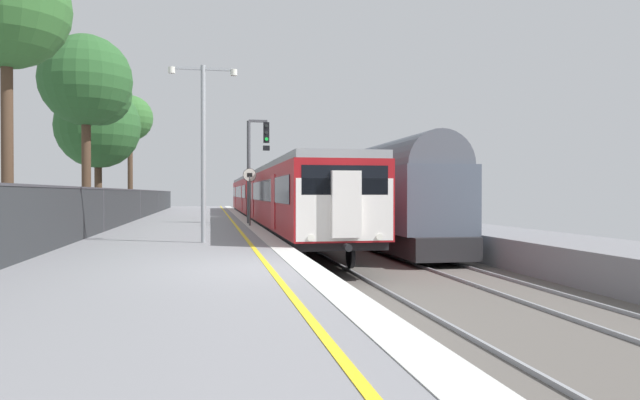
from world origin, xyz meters
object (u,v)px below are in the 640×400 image
platform_lamp_mid (203,137)px  background_tree_back (5,12)px  background_tree_centre (99,128)px  background_tree_right (89,85)px  background_tree_left (131,120)px  commuter_train_at_platform (269,196)px  freight_train_adjacent_track (320,193)px  signal_gantry (254,159)px  speed_limit_sign (250,189)px

platform_lamp_mid → background_tree_back: background_tree_back is taller
platform_lamp_mid → background_tree_centre: 18.80m
background_tree_centre → background_tree_back: background_tree_back is taller
platform_lamp_mid → background_tree_right: size_ratio=0.60×
background_tree_left → background_tree_back: (-0.35, -23.89, 0.11)m
commuter_train_at_platform → background_tree_right: bearing=-141.1°
commuter_train_at_platform → background_tree_left: size_ratio=5.05×
commuter_train_at_platform → platform_lamp_mid: platform_lamp_mid is taller
freight_train_adjacent_track → platform_lamp_mid: bearing=-109.1°
signal_gantry → speed_limit_sign: 2.63m
speed_limit_sign → platform_lamp_mid: (-1.93, -8.54, 1.48)m
commuter_train_at_platform → platform_lamp_mid: size_ratio=7.92×
freight_train_adjacent_track → background_tree_left: (-12.96, 1.76, 5.03)m
commuter_train_at_platform → platform_lamp_mid: bearing=-101.7°
background_tree_centre → background_tree_left: bearing=82.1°
freight_train_adjacent_track → speed_limit_sign: 15.17m
background_tree_left → background_tree_centre: 6.82m
commuter_train_at_platform → speed_limit_sign: bearing=-100.8°
signal_gantry → platform_lamp_mid: (-2.31, -10.69, -0.01)m
signal_gantry → background_tree_right: size_ratio=0.57×
background_tree_left → background_tree_right: background_tree_right is taller
commuter_train_at_platform → speed_limit_sign: size_ratio=16.13×
background_tree_right → background_tree_back: bearing=-91.4°
platform_lamp_mid → background_tree_left: background_tree_left is taller
platform_lamp_mid → background_tree_back: (-5.52, 0.42, 3.51)m
background_tree_left → platform_lamp_mid: bearing=-78.0°
signal_gantry → platform_lamp_mid: size_ratio=0.96×
speed_limit_sign → background_tree_left: bearing=114.3°
platform_lamp_mid → background_tree_left: (-5.18, 24.30, 3.39)m
background_tree_back → platform_lamp_mid: bearing=-4.3°
background_tree_right → background_tree_centre: bearing=96.9°
speed_limit_sign → platform_lamp_mid: size_ratio=0.49×
signal_gantry → background_tree_centre: (-8.40, 6.98, 2.06)m
freight_train_adjacent_track → background_tree_right: 18.19m
background_tree_left → background_tree_right: 13.40m
commuter_train_at_platform → background_tree_right: 12.76m
commuter_train_at_platform → freight_train_adjacent_track: freight_train_adjacent_track is taller
commuter_train_at_platform → background_tree_back: background_tree_back is taller
background_tree_centre → freight_train_adjacent_track: bearing=19.3°
freight_train_adjacent_track → background_tree_right: background_tree_right is taller
freight_train_adjacent_track → speed_limit_sign: freight_train_adjacent_track is taller
freight_train_adjacent_track → speed_limit_sign: (-5.85, -14.00, 0.16)m
signal_gantry → platform_lamp_mid: bearing=-102.2°
signal_gantry → background_tree_left: size_ratio=0.61×
background_tree_centre → background_tree_back: (0.57, -17.25, 1.44)m
background_tree_back → commuter_train_at_platform: bearing=62.4°
freight_train_adjacent_track → background_tree_centre: bearing=-160.7°
speed_limit_sign → background_tree_centre: 12.66m
signal_gantry → background_tree_left: background_tree_left is taller
background_tree_right → signal_gantry: bearing=-1.6°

